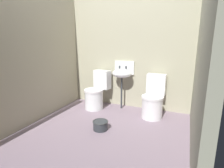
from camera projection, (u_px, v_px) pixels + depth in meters
name	position (u px, v px, depth m)	size (l,w,h in m)	color
ground_plane	(105.00, 132.00, 3.01)	(2.95, 2.84, 0.08)	gray
wall_back	(130.00, 53.00, 3.87)	(2.95, 0.10, 2.31)	#A5A286
wall_left	(39.00, 55.00, 3.31)	(0.10, 2.64, 2.31)	#A59D84
wall_right	(203.00, 62.00, 2.32)	(0.10, 2.64, 2.31)	#9EA18A
toilet_left	(96.00, 93.00, 3.92)	(0.49, 0.65, 0.78)	silver
toilet_right	(153.00, 100.00, 3.48)	(0.41, 0.60, 0.78)	white
sink	(122.00, 73.00, 3.80)	(0.42, 0.35, 0.99)	#2E3136
bucket	(100.00, 125.00, 3.00)	(0.25, 0.25, 0.15)	#2E3136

